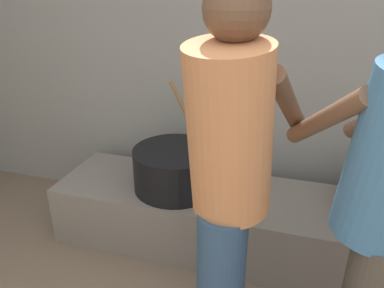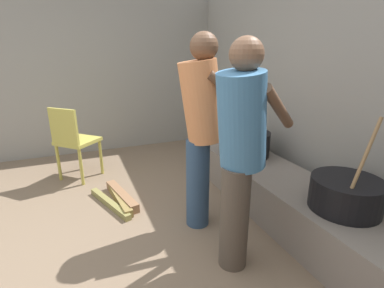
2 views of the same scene
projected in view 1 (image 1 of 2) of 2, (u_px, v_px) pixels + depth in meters
The scene contains 4 objects.
block_enclosure_rear at pixel (306, 61), 2.33m from camera, with size 5.66×0.20×2.25m, color gray.
hearth_ledge at pixel (272, 228), 2.27m from camera, with size 2.75×0.60×0.39m, color slate.
cooking_pot_secondary at pixel (175, 168), 2.29m from camera, with size 0.52×0.52×0.71m.
cook_in_orange_shirt at pixel (228, 176), 1.36m from camera, with size 0.44×0.72×1.62m.
Camera 1 is at (-0.01, -0.06, 1.58)m, focal length 34.52 mm.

